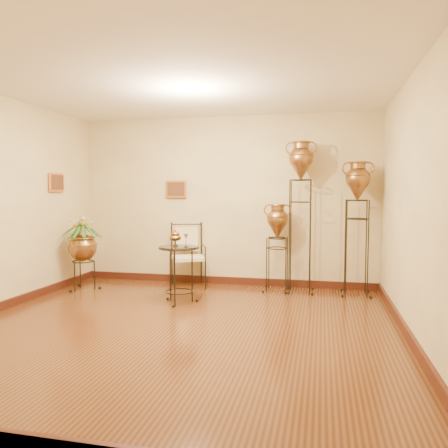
% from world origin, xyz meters
% --- Properties ---
extents(ground, '(5.00, 5.00, 0.00)m').
position_xyz_m(ground, '(0.00, 0.00, 0.00)').
color(ground, '#5D3016').
rests_on(ground, ground).
extents(room_shell, '(5.02, 5.02, 2.81)m').
position_xyz_m(room_shell, '(-0.01, 0.01, 1.73)').
color(room_shell, beige).
rests_on(room_shell, ground).
extents(amphora_tall, '(0.59, 0.59, 2.34)m').
position_xyz_m(amphora_tall, '(1.26, 2.15, 1.20)').
color(amphora_tall, black).
rests_on(amphora_tall, ground).
extents(amphora_mid, '(0.52, 0.52, 2.03)m').
position_xyz_m(amphora_mid, '(2.10, 2.15, 1.02)').
color(amphora_mid, black).
rests_on(amphora_mid, ground).
extents(amphora_short, '(0.47, 0.47, 1.39)m').
position_xyz_m(amphora_short, '(0.91, 2.15, 0.69)').
color(amphora_short, black).
rests_on(amphora_short, ground).
extents(planter_urn, '(0.91, 0.91, 1.30)m').
position_xyz_m(planter_urn, '(-2.13, 1.60, 0.73)').
color(planter_urn, black).
rests_on(planter_urn, ground).
extents(armchair, '(0.74, 0.72, 1.03)m').
position_xyz_m(armchair, '(-0.54, 2.15, 0.51)').
color(armchair, black).
rests_on(armchair, ground).
extents(side_table, '(0.69, 0.69, 1.00)m').
position_xyz_m(side_table, '(-0.34, 1.08, 0.42)').
color(side_table, black).
rests_on(side_table, ground).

